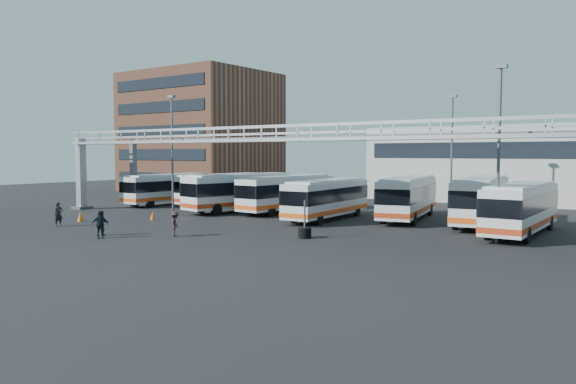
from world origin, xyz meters
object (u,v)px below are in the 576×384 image
Objects in this scene: bus_5 at (408,196)px; pedestrian_d at (100,224)px; bus_3 at (287,192)px; cone_left at (80,217)px; light_pole_left at (172,147)px; bus_4 at (327,198)px; light_pole_mid at (499,144)px; bus_7 at (521,207)px; pedestrian_b at (102,223)px; bus_1 at (221,188)px; light_pole_back at (452,147)px; tire_stack at (305,232)px; cone_right at (153,216)px; pedestrian_c at (175,224)px; bus_0 at (167,188)px; bus_6 at (481,198)px; bus_2 at (241,191)px; pedestrian_a at (58,214)px.

bus_5 is 23.08m from pedestrian_d.
cone_left is at bearing -118.45° from bus_3.
light_pole_left reaches higher than bus_4.
light_pole_mid is 6.03× the size of pedestrian_d.
pedestrian_b is at bearing -144.18° from bus_7.
pedestrian_b is at bearing -25.20° from cone_left.
pedestrian_b is (-7.05, -15.50, -0.94)m from bus_4.
bus_7 is (29.22, -3.95, 0.07)m from bus_1.
bus_7 is (8.31, -10.64, -3.92)m from light_pole_back.
cone_left is (-8.41, 4.36, -0.47)m from pedestrian_d.
tire_stack is (-10.13, -4.80, -5.33)m from light_pole_mid.
bus_7 is at bearing 17.88° from cone_right.
light_pole_back is at bearing -56.88° from pedestrian_c.
bus_0 is at bearing -160.45° from light_pole_back.
cone_right is (2.91, -4.84, -5.42)m from light_pole_left.
light_pole_left reaches higher than cone_left.
bus_4 is at bearing -168.94° from bus_6.
pedestrian_c is at bearing -127.70° from bus_5.
cone_right is (3.62, 3.96, -0.06)m from cone_left.
light_pole_left is at bearing -171.50° from bus_4.
bus_3 reaches higher than bus_0.
bus_6 reaches higher than pedestrian_b.
light_pole_back is 18.89m from bus_2.
pedestrian_d is at bearing -139.07° from bus_6.
bus_3 is 6.36× the size of pedestrian_d.
light_pole_back is 26.10m from pedestrian_c.
cone_left is 1.20× the size of cone_right.
bus_6 is 7.35× the size of pedestrian_b.
tire_stack is (18.57, 3.00, 0.02)m from cone_left.
bus_5 is 7.12× the size of pedestrian_b.
bus_5 is at bearing -1.23° from pedestrian_d.
bus_5 is 7.17× the size of pedestrian_c.
light_pole_mid is 12.53m from bus_5.
pedestrian_a is at bearing -159.24° from light_pole_mid.
pedestrian_b is at bearing -90.82° from bus_3.
bus_6 is at bearing -49.04° from pedestrian_a.
pedestrian_a is at bearing 61.72° from pedestrian_c.
bus_5 is at bearing 10.19° from bus_3.
bus_3 is 6.83× the size of pedestrian_c.
bus_1 is at bearing 159.00° from bus_2.
light_pole_left reaches higher than tire_stack.
tire_stack is (23.83, -10.58, -1.31)m from bus_0.
bus_3 is (-11.71, -8.36, -3.94)m from light_pole_back.
pedestrian_d is at bearing -115.16° from bus_4.
bus_7 is at bearing -3.66° from bus_0.
bus_7 is (23.81, -0.56, -0.05)m from bus_2.
bus_3 is 14.40× the size of cone_left.
light_pole_mid reaches higher than bus_4.
bus_6 reaches higher than tire_stack.
bus_7 is 31.45m from pedestrian_a.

